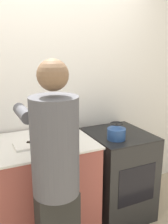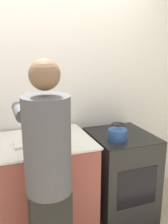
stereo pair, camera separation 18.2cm
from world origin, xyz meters
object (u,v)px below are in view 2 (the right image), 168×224
object	(u,v)px
cutting_board	(34,143)
bowl_prep	(56,127)
person	(48,173)
knife	(38,141)
kettle	(118,133)
oven	(120,175)

from	to	relation	value
cutting_board	bowl_prep	xyz separation A→B (m)	(0.27, 0.30, 0.02)
person	knife	distance (m)	0.51
person	kettle	distance (m)	0.86
kettle	bowl_prep	bearing A→B (deg)	141.62
kettle	bowl_prep	distance (m)	0.62
bowl_prep	knife	bearing A→B (deg)	-128.85
oven	bowl_prep	bearing A→B (deg)	157.04
oven	cutting_board	distance (m)	1.00
person	cutting_board	size ratio (longest dim) A/B	5.01
cutting_board	kettle	distance (m)	0.76
cutting_board	kettle	bearing A→B (deg)	-6.26
person	knife	world-z (taller)	person
knife	bowl_prep	world-z (taller)	bowl_prep
oven	knife	distance (m)	0.98
oven	knife	bearing A→B (deg)	-177.13
person	kettle	xyz separation A→B (m)	(0.75, 0.42, 0.05)
knife	bowl_prep	xyz separation A→B (m)	(0.24, 0.30, 0.01)
cutting_board	person	bearing A→B (deg)	-88.92
oven	bowl_prep	distance (m)	0.83
knife	kettle	bearing A→B (deg)	17.41
cutting_board	knife	size ratio (longest dim) A/B	1.68
oven	cutting_board	world-z (taller)	cutting_board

